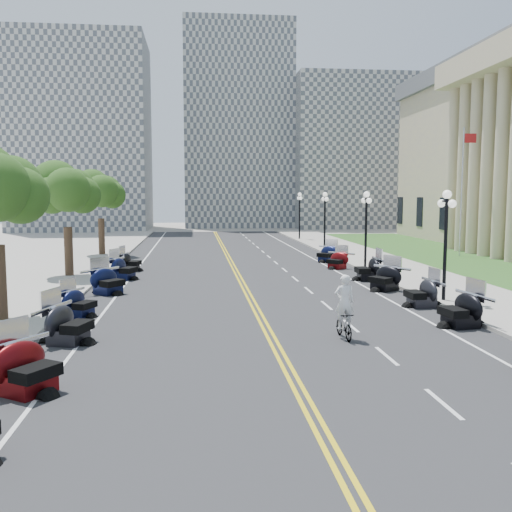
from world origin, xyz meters
name	(u,v)px	position (x,y,z in m)	size (l,w,h in m)	color
ground	(266,328)	(0.00, 0.00, 0.00)	(160.00, 160.00, 0.00)	gray
road	(243,285)	(0.00, 10.00, 0.00)	(16.00, 90.00, 0.01)	#333335
centerline_yellow_a	(241,285)	(-0.12, 10.00, 0.01)	(0.12, 90.00, 0.00)	yellow
centerline_yellow_b	(246,285)	(0.12, 10.00, 0.01)	(0.12, 90.00, 0.00)	yellow
edge_line_north	(358,283)	(6.40, 10.00, 0.01)	(0.12, 90.00, 0.00)	white
edge_line_south	(123,287)	(-6.40, 10.00, 0.01)	(0.12, 90.00, 0.00)	white
lane_dash_4	(443,403)	(3.20, -8.00, 0.01)	(0.12, 2.00, 0.00)	white
lane_dash_5	(387,356)	(3.20, -4.00, 0.01)	(0.12, 2.00, 0.00)	white
lane_dash_6	(351,326)	(3.20, 0.00, 0.01)	(0.12, 2.00, 0.00)	white
lane_dash_7	(327,305)	(3.20, 4.00, 0.01)	(0.12, 2.00, 0.00)	white
lane_dash_8	(309,290)	(3.20, 8.00, 0.01)	(0.12, 2.00, 0.00)	white
lane_dash_9	(295,279)	(3.20, 12.00, 0.01)	(0.12, 2.00, 0.00)	white
lane_dash_10	(284,270)	(3.20, 16.00, 0.01)	(0.12, 2.00, 0.00)	white
lane_dash_11	(276,263)	(3.20, 20.00, 0.01)	(0.12, 2.00, 0.00)	white
lane_dash_12	(269,257)	(3.20, 24.00, 0.01)	(0.12, 2.00, 0.00)	white
lane_dash_13	(263,252)	(3.20, 28.00, 0.01)	(0.12, 2.00, 0.00)	white
lane_dash_14	(258,247)	(3.20, 32.00, 0.01)	(0.12, 2.00, 0.00)	white
lane_dash_15	(253,244)	(3.20, 36.00, 0.01)	(0.12, 2.00, 0.00)	white
lane_dash_16	(250,240)	(3.20, 40.00, 0.01)	(0.12, 2.00, 0.00)	white
lane_dash_17	(246,238)	(3.20, 44.00, 0.01)	(0.12, 2.00, 0.00)	white
lane_dash_18	(243,235)	(3.20, 48.00, 0.01)	(0.12, 2.00, 0.00)	white
lane_dash_19	(241,233)	(3.20, 52.00, 0.01)	(0.12, 2.00, 0.00)	white
sidewalk_north	(430,281)	(10.50, 10.00, 0.07)	(5.00, 90.00, 0.15)	#9E9991
sidewalk_south	(43,287)	(-10.50, 10.00, 0.07)	(5.00, 90.00, 0.15)	#9E9991
lawn	(478,263)	(17.50, 18.00, 0.05)	(9.00, 60.00, 0.10)	#356023
distant_block_a	(82,136)	(-18.00, 62.00, 13.00)	(18.00, 14.00, 26.00)	gray
distant_block_b	(237,128)	(4.00, 68.00, 15.00)	(16.00, 12.00, 30.00)	gray
distant_block_c	(357,154)	(22.00, 65.00, 11.00)	(20.00, 14.00, 22.00)	gray
street_lamp_2	(445,246)	(8.60, 4.00, 2.60)	(0.50, 1.20, 4.90)	black
street_lamp_3	(366,230)	(8.60, 16.00, 2.60)	(0.50, 1.20, 4.90)	black
street_lamp_4	(325,221)	(8.60, 28.00, 2.60)	(0.50, 1.20, 4.90)	black
street_lamp_5	(300,216)	(8.60, 40.00, 2.60)	(0.50, 1.20, 4.90)	black
flagpole	(462,193)	(18.00, 22.00, 5.00)	(1.10, 0.20, 10.00)	silver
tree_3	(67,197)	(-10.00, 14.00, 4.75)	(4.80, 4.80, 9.20)	#235619
tree_4	(100,196)	(-10.00, 26.00, 4.75)	(4.80, 4.80, 9.20)	#235619
motorcycle_n_5	(461,308)	(7.20, -0.56, 0.72)	(2.07, 2.07, 1.45)	black
motorcycle_n_6	(422,291)	(7.26, 3.25, 0.69)	(1.98, 1.98, 1.39)	black
motorcycle_n_7	(385,277)	(7.04, 7.55, 0.72)	(2.05, 2.05, 1.44)	black
motorcycle_n_8	(368,268)	(7.26, 11.00, 0.75)	(2.14, 2.14, 1.50)	black
motorcycle_n_9	(337,259)	(6.76, 16.24, 0.63)	(1.80, 1.80, 1.26)	#590A0C
motorcycle_n_10	(327,253)	(6.96, 19.98, 0.67)	(1.91, 1.91, 1.33)	black
motorcycle_s_4	(27,365)	(-6.73, -6.22, 0.73)	(2.09, 2.09, 1.46)	#590A0C
motorcycle_s_5	(68,322)	(-6.75, -1.47, 0.73)	(2.09, 2.09, 1.46)	black
motorcycle_s_6	(79,302)	(-7.25, 2.79, 0.62)	(1.76, 1.76, 1.23)	black
motorcycle_s_7	(108,280)	(-6.87, 7.99, 0.73)	(2.08, 2.08, 1.46)	black
motorcycle_s_8	(123,267)	(-6.71, 12.79, 0.72)	(2.06, 2.06, 1.44)	black
motorcycle_s_9	(130,261)	(-6.73, 16.51, 0.66)	(1.89, 1.89, 1.32)	black
bicycle	(344,325)	(2.44, -1.83, 0.47)	(0.44, 1.57, 0.95)	#A51414
cyclist_rider	(345,284)	(2.44, -1.83, 1.88)	(0.68, 0.45, 1.87)	silver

